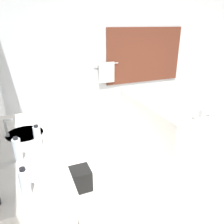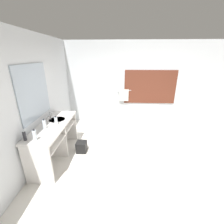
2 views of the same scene
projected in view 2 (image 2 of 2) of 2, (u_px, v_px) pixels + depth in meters
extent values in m
plane|color=silver|center=(139.00, 161.00, 3.40)|extent=(16.00, 16.00, 0.00)
cube|color=silver|center=(133.00, 84.00, 5.01)|extent=(7.40, 0.06, 2.70)
cube|color=brown|center=(150.00, 87.00, 4.97)|extent=(1.70, 0.02, 1.10)
cylinder|color=silver|center=(124.00, 90.00, 5.02)|extent=(0.50, 0.02, 0.02)
cube|color=beige|center=(124.00, 95.00, 5.08)|extent=(0.32, 0.04, 0.40)
cube|color=silver|center=(32.00, 103.00, 3.01)|extent=(0.06, 7.40, 2.70)
cube|color=#A3B2C1|center=(34.00, 92.00, 3.02)|extent=(0.02, 1.10, 1.10)
cube|color=white|center=(53.00, 125.00, 3.26)|extent=(0.57, 1.64, 0.05)
cube|color=white|center=(54.00, 134.00, 3.34)|extent=(0.54, 1.56, 0.02)
cylinder|color=white|center=(57.00, 122.00, 3.51)|extent=(0.36, 0.36, 0.14)
cube|color=white|center=(38.00, 166.00, 2.66)|extent=(0.53, 0.04, 0.80)
cube|color=white|center=(55.00, 142.00, 3.41)|extent=(0.53, 0.04, 0.80)
cube|color=white|center=(67.00, 126.00, 4.16)|extent=(0.53, 0.04, 0.80)
cylinder|color=beige|center=(47.00, 141.00, 2.93)|extent=(0.13, 0.45, 0.13)
cylinder|color=beige|center=(62.00, 123.00, 3.70)|extent=(0.13, 0.45, 0.13)
cylinder|color=silver|center=(50.00, 119.00, 3.49)|extent=(0.04, 0.04, 0.02)
cylinder|color=silver|center=(50.00, 115.00, 3.46)|extent=(0.02, 0.02, 0.16)
cube|color=silver|center=(51.00, 113.00, 3.43)|extent=(0.07, 0.01, 0.01)
cube|color=silver|center=(153.00, 126.00, 4.47)|extent=(1.03, 1.84, 0.56)
ellipsoid|color=white|center=(153.00, 122.00, 4.42)|extent=(0.74, 1.32, 0.30)
cube|color=silver|center=(162.00, 128.00, 3.58)|extent=(0.04, 0.07, 0.12)
sphere|color=silver|center=(156.00, 129.00, 3.60)|extent=(0.06, 0.06, 0.06)
sphere|color=silver|center=(167.00, 129.00, 3.58)|extent=(0.06, 0.06, 0.06)
cylinder|color=white|center=(35.00, 135.00, 2.60)|extent=(0.06, 0.06, 0.19)
cylinder|color=black|center=(34.00, 130.00, 2.56)|extent=(0.04, 0.04, 0.02)
cylinder|color=white|center=(56.00, 121.00, 3.17)|extent=(0.06, 0.06, 0.18)
cylinder|color=black|center=(55.00, 117.00, 3.13)|extent=(0.04, 0.04, 0.02)
cylinder|color=white|center=(44.00, 125.00, 3.00)|extent=(0.06, 0.06, 0.19)
cylinder|color=black|center=(43.00, 120.00, 2.97)|extent=(0.04, 0.04, 0.02)
cylinder|color=#28282D|center=(25.00, 136.00, 2.60)|extent=(0.06, 0.06, 0.16)
cylinder|color=silver|center=(23.00, 131.00, 2.57)|extent=(0.02, 0.02, 0.03)
cube|color=black|center=(82.00, 147.00, 3.69)|extent=(0.24, 0.24, 0.27)
cube|color=white|center=(171.00, 165.00, 3.25)|extent=(0.54, 0.70, 0.02)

